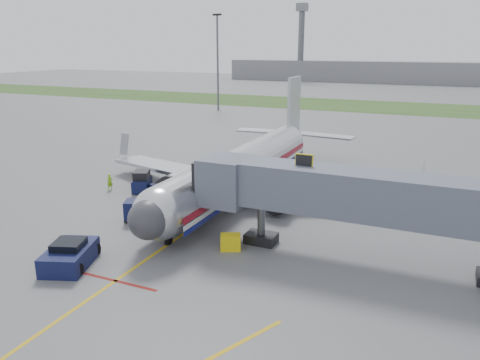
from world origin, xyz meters
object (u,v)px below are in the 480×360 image
at_px(ramp_worker, 110,182).
at_px(pushback_tug, 70,255).
at_px(baggage_tug, 142,182).
at_px(airliner, 242,167).
at_px(belt_loader, 165,185).

bearing_deg(ramp_worker, pushback_tug, -119.12).
bearing_deg(pushback_tug, baggage_tug, 109.18).
bearing_deg(ramp_worker, airliner, -40.85).
distance_m(airliner, ramp_worker, 13.34).
distance_m(pushback_tug, belt_loader, 17.18).
height_order(pushback_tug, belt_loader, belt_loader).
relative_size(pushback_tug, belt_loader, 1.23).
height_order(airliner, belt_loader, airliner).
xyz_separation_m(pushback_tug, belt_loader, (-3.57, 16.80, -0.26)).
xyz_separation_m(belt_loader, ramp_worker, (-4.94, -2.27, 0.34)).
xyz_separation_m(baggage_tug, ramp_worker, (-3.10, -1.03, -0.09)).
bearing_deg(airliner, ramp_worker, -161.36).
height_order(baggage_tug, belt_loader, baggage_tug).
height_order(pushback_tug, ramp_worker, pushback_tug).
height_order(airliner, baggage_tug, airliner).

